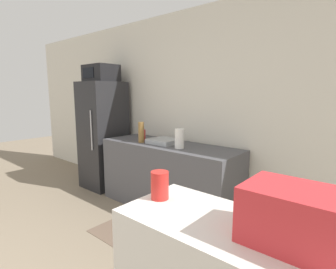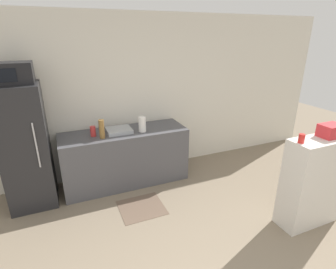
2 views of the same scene
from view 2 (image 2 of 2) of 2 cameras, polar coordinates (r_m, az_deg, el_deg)
name	(u,v)px [view 2 (image 2 of 2)]	position (r m, az deg, el deg)	size (l,w,h in m)	color
wall_back	(119,98)	(4.32, -10.68, 7.71)	(8.00, 0.06, 2.60)	silver
refrigerator	(26,147)	(3.99, -28.56, -2.49)	(0.59, 0.65, 1.70)	#232326
microwave	(10,73)	(3.76, -31.15, 11.34)	(0.51, 0.39, 0.26)	black
counter	(126,157)	(4.24, -9.23, -4.86)	(1.93, 0.65, 0.87)	#4C4C51
sink_basin	(119,130)	(4.05, -10.65, 0.89)	(0.37, 0.33, 0.06)	#9EA3A8
bottle_tall	(102,129)	(3.83, -14.22, 1.16)	(0.08, 0.08, 0.27)	olive
bottle_short	(93,131)	(3.97, -16.02, 0.68)	(0.08, 0.08, 0.15)	red
shelf_cabinet	(313,182)	(3.70, 28.95, -9.07)	(0.77, 0.33, 1.14)	silver
basket	(331,131)	(3.58, 31.96, 0.73)	(0.27, 0.19, 0.15)	red
jar	(302,139)	(3.22, 27.06, -0.79)	(0.07, 0.07, 0.10)	red
paper_towel_roll	(142,124)	(4.01, -5.64, 2.24)	(0.11, 0.11, 0.23)	white
kitchen_rug	(142,207)	(3.81, -5.77, -15.49)	(0.61, 0.57, 0.01)	brown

